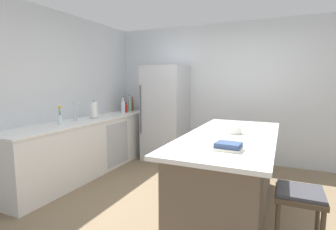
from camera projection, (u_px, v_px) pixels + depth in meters
ground_plane at (198, 213)px, 3.01m from camera, size 7.20×7.20×0.00m
wall_rear at (236, 93)px, 4.87m from camera, size 6.00×0.10×2.60m
wall_left at (41, 96)px, 3.83m from camera, size 0.10×6.00×2.60m
counter_run_left at (89, 146)px, 4.32m from camera, size 0.64×3.07×0.90m
kitchen_island at (229, 173)px, 3.02m from camera, size 0.98×2.29×0.91m
refrigerator at (166, 113)px, 5.05m from camera, size 0.76×0.78×1.81m
bar_stool at (299, 205)px, 2.05m from camera, size 0.36×0.36×0.67m
sink_faucet at (75, 111)px, 4.05m from camera, size 0.15×0.05×0.30m
flower_vase at (60, 118)px, 3.73m from camera, size 0.07×0.07×0.27m
paper_towel_roll at (94, 110)px, 4.37m from camera, size 0.14×0.14×0.31m
vinegar_bottle at (132, 105)px, 5.55m from camera, size 0.05×0.05×0.29m
syrup_bottle at (130, 106)px, 5.47m from camera, size 0.06×0.06×0.24m
gin_bottle at (130, 105)px, 5.36m from camera, size 0.07×0.07×0.34m
whiskey_bottle at (124, 106)px, 5.30m from camera, size 0.09×0.09×0.29m
hot_sauce_bottle at (126, 109)px, 5.17m from camera, size 0.06×0.06×0.20m
soda_bottle at (123, 106)px, 5.09m from camera, size 0.08×0.08×0.33m
cookbook_stack at (228, 147)px, 2.30m from camera, size 0.24×0.19×0.07m
mixing_bowl at (233, 130)px, 3.04m from camera, size 0.21×0.21×0.08m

